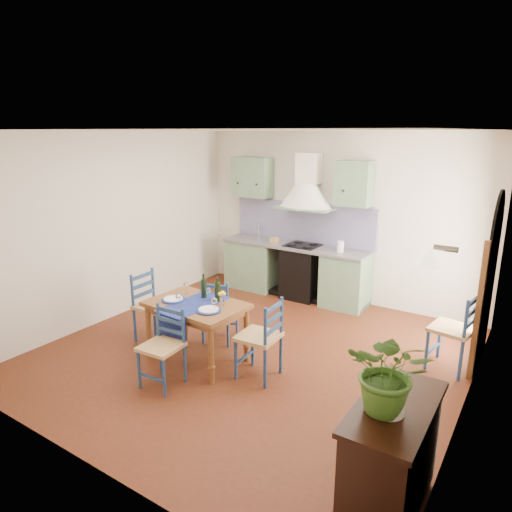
# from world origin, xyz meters

# --- Properties ---
(floor) EXTENTS (5.00, 5.00, 0.00)m
(floor) POSITION_xyz_m (0.00, 0.00, 0.00)
(floor) COLOR #43200E
(floor) RESTS_ON ground
(back_wall) EXTENTS (5.00, 0.96, 2.80)m
(back_wall) POSITION_xyz_m (-0.47, 2.29, 1.05)
(back_wall) COLOR beige
(back_wall) RESTS_ON ground
(right_wall) EXTENTS (0.26, 5.00, 2.80)m
(right_wall) POSITION_xyz_m (2.50, 0.28, 1.34)
(right_wall) COLOR beige
(right_wall) RESTS_ON ground
(left_wall) EXTENTS (0.04, 5.00, 2.80)m
(left_wall) POSITION_xyz_m (-2.50, 0.00, 1.40)
(left_wall) COLOR beige
(left_wall) RESTS_ON ground
(ceiling) EXTENTS (5.00, 5.00, 0.01)m
(ceiling) POSITION_xyz_m (0.00, 0.00, 2.80)
(ceiling) COLOR white
(ceiling) RESTS_ON back_wall
(dining_table) EXTENTS (1.23, 0.93, 1.07)m
(dining_table) POSITION_xyz_m (-0.49, -0.53, 0.67)
(dining_table) COLOR brown
(dining_table) RESTS_ON ground
(chair_near) EXTENTS (0.44, 0.44, 0.90)m
(chair_near) POSITION_xyz_m (-0.44, -1.18, 0.46)
(chair_near) COLOR navy
(chair_near) RESTS_ON ground
(chair_far) EXTENTS (0.52, 0.52, 0.90)m
(chair_far) POSITION_xyz_m (-0.59, 0.04, 0.46)
(chair_far) COLOR navy
(chair_far) RESTS_ON ground
(chair_left) EXTENTS (0.45, 0.45, 0.96)m
(chair_left) POSITION_xyz_m (-1.37, -0.43, 0.50)
(chair_left) COLOR navy
(chair_left) RESTS_ON ground
(chair_right) EXTENTS (0.47, 0.47, 0.96)m
(chair_right) POSITION_xyz_m (0.40, -0.46, 0.50)
(chair_right) COLOR navy
(chair_right) RESTS_ON ground
(chair_spare) EXTENTS (0.53, 0.53, 0.99)m
(chair_spare) POSITION_xyz_m (2.23, 0.94, 0.51)
(chair_spare) COLOR navy
(chair_spare) RESTS_ON ground
(sideboard) EXTENTS (0.50, 1.05, 0.94)m
(sideboard) POSITION_xyz_m (2.26, -1.62, 0.51)
(sideboard) COLOR black
(sideboard) RESTS_ON ground
(potted_plant) EXTENTS (0.61, 0.55, 0.60)m
(potted_plant) POSITION_xyz_m (2.23, -1.73, 1.23)
(potted_plant) COLOR #396620
(potted_plant) RESTS_ON sideboard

